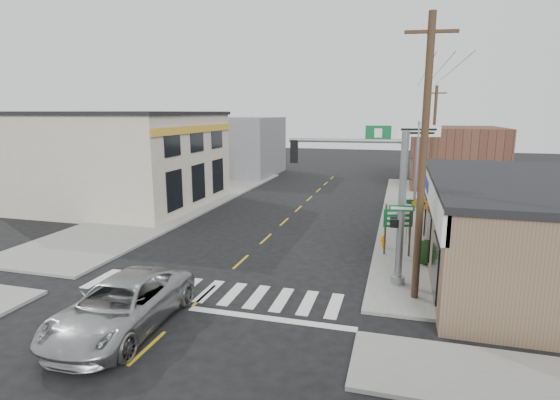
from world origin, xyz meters
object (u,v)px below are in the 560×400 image
(guide_sign, at_px, (398,223))
(bare_tree, at_px, (461,193))
(fire_hydrant, at_px, (383,240))
(utility_pole_near, at_px, (423,159))
(suv, at_px, (121,306))
(utility_pole_far, at_px, (433,142))
(dance_center_sign, at_px, (418,143))
(traffic_signal_pole, at_px, (383,191))
(lamp_post, at_px, (402,176))

(guide_sign, distance_m, bare_tree, 3.40)
(fire_hydrant, distance_m, utility_pole_near, 7.85)
(suv, bearing_deg, utility_pole_far, 64.95)
(dance_center_sign, xyz_separation_m, utility_pole_far, (1.28, 4.55, -0.20))
(bare_tree, bearing_deg, suv, -142.59)
(suv, distance_m, traffic_signal_pole, 10.42)
(guide_sign, relative_size, dance_center_sign, 0.40)
(dance_center_sign, bearing_deg, utility_pole_near, -97.67)
(traffic_signal_pole, height_order, utility_pole_far, utility_pole_far)
(suv, relative_size, traffic_signal_pole, 0.94)
(traffic_signal_pole, height_order, fire_hydrant, traffic_signal_pole)
(traffic_signal_pole, height_order, utility_pole_near, utility_pole_near)
(bare_tree, distance_m, utility_pole_near, 4.38)
(traffic_signal_pole, bearing_deg, bare_tree, 32.80)
(utility_pole_far, bearing_deg, bare_tree, -83.05)
(traffic_signal_pole, distance_m, lamp_post, 10.73)
(suv, bearing_deg, utility_pole_near, 26.24)
(guide_sign, xyz_separation_m, fire_hydrant, (-0.67, 1.12, -1.26))
(guide_sign, bearing_deg, traffic_signal_pole, -118.80)
(fire_hydrant, xyz_separation_m, dance_center_sign, (1.73, 9.60, 4.37))
(lamp_post, bearing_deg, fire_hydrant, -107.65)
(suv, xyz_separation_m, guide_sign, (8.51, 9.78, 0.94))
(traffic_signal_pole, distance_m, bare_tree, 3.98)
(lamp_post, xyz_separation_m, utility_pole_far, (2.23, 8.27, 1.59))
(dance_center_sign, bearing_deg, fire_hydrant, -106.69)
(bare_tree, bearing_deg, dance_center_sign, 97.05)
(traffic_signal_pole, xyz_separation_m, dance_center_sign, (1.71, 14.38, 0.97))
(fire_hydrant, relative_size, dance_center_sign, 0.11)
(utility_pole_far, bearing_deg, lamp_post, -98.86)
(fire_hydrant, distance_m, lamp_post, 6.47)
(dance_center_sign, bearing_deg, lamp_post, -110.76)
(lamp_post, bearing_deg, utility_pole_far, 64.83)
(suv, height_order, dance_center_sign, dance_center_sign)
(dance_center_sign, distance_m, utility_pole_far, 4.73)
(lamp_post, bearing_deg, utility_pole_near, -97.09)
(dance_center_sign, xyz_separation_m, utility_pole_near, (-0.33, -15.61, 0.47))
(guide_sign, xyz_separation_m, dance_center_sign, (1.06, 10.72, 3.11))
(traffic_signal_pole, relative_size, guide_sign, 2.54)
(dance_center_sign, bearing_deg, utility_pole_far, 67.76)
(fire_hydrant, bearing_deg, dance_center_sign, 79.79)
(guide_sign, xyz_separation_m, utility_pole_near, (0.73, -4.90, 3.57))
(suv, bearing_deg, traffic_signal_pole, 36.27)
(fire_hydrant, relative_size, bare_tree, 0.15)
(utility_pole_far, bearing_deg, suv, -107.18)
(guide_sign, relative_size, fire_hydrant, 3.67)
(dance_center_sign, relative_size, bare_tree, 1.42)
(guide_sign, distance_m, fire_hydrant, 1.82)
(guide_sign, relative_size, utility_pole_far, 0.28)
(traffic_signal_pole, bearing_deg, dance_center_sign, 79.80)
(guide_sign, bearing_deg, utility_pole_far, 62.60)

